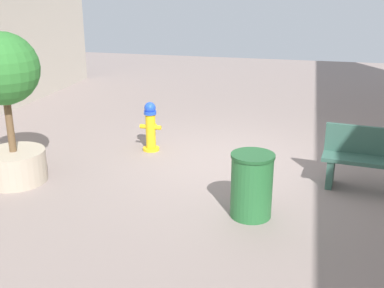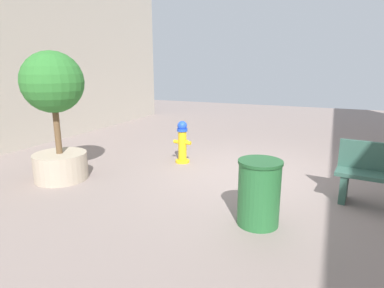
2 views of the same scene
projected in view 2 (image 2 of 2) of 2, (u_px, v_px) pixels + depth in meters
The scene contains 4 objects.
ground_plane at pixel (242, 174), 6.35m from camera, with size 23.40×23.40×0.00m, color gray.
fire_hydrant at pixel (182, 142), 7.02m from camera, with size 0.41×0.38×0.92m.
planter_tree at pixel (55, 106), 5.74m from camera, with size 1.08×1.08×2.33m.
trash_bin at pixel (259, 193), 4.25m from camera, with size 0.58×0.58×0.89m.
Camera 2 is at (-1.52, 5.92, 2.07)m, focal length 30.20 mm.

